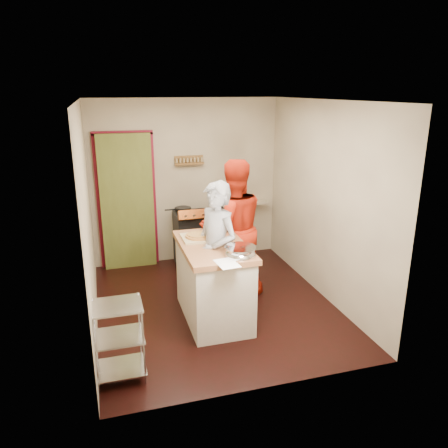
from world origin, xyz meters
The scene contains 10 objects.
floor centered at (0.00, 0.00, 0.00)m, with size 3.50×3.50×0.00m, color black.
back_wall centered at (-0.64, 1.78, 1.13)m, with size 3.00×0.44×2.60m.
left_wall centered at (-1.50, 0.00, 1.30)m, with size 0.04×3.50×2.60m, color tan.
right_wall centered at (1.50, 0.00, 1.30)m, with size 0.04×3.50×2.60m, color tan.
ceiling centered at (0.00, 0.00, 2.61)m, with size 3.00×3.50×0.02m, color white.
stove centered at (0.05, 1.42, 0.45)m, with size 0.60×0.63×1.00m.
wire_shelving centered at (-1.28, -1.20, 0.44)m, with size 0.48×0.40×0.80m.
island centered at (-0.09, -0.31, 0.51)m, with size 0.76×1.42×1.28m.
person_stripe centered at (-0.06, -0.31, 0.86)m, with size 0.63×0.41×1.72m, color #A5A4A9.
person_red centered at (0.34, 0.32, 0.93)m, with size 0.91×0.71×1.86m, color #B4200C.
Camera 1 is at (-1.33, -5.01, 2.73)m, focal length 35.00 mm.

